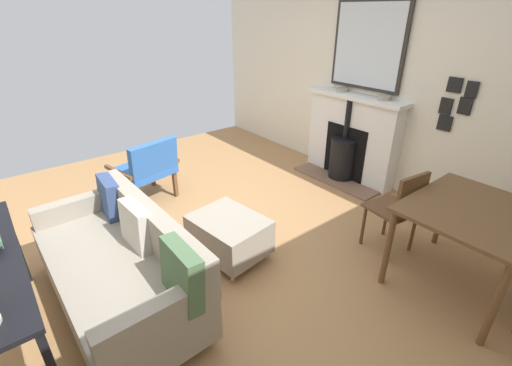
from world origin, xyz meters
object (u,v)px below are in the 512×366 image
object	(u,v)px
mantel_bowl_far	(384,97)
sofa	(122,265)
fireplace	(350,142)
armchair_accent	(147,167)
dining_table	(474,219)
dining_chair_near_fireplace	(400,206)
mantel_bowl_near	(342,90)
ottoman	(229,234)

from	to	relation	value
mantel_bowl_far	sofa	world-z (taller)	mantel_bowl_far
sofa	fireplace	bearing A→B (deg)	-173.03
fireplace	mantel_bowl_far	size ratio (longest dim) A/B	9.63
mantel_bowl_far	armchair_accent	size ratio (longest dim) A/B	0.18
dining_table	dining_chair_near_fireplace	world-z (taller)	dining_chair_near_fireplace
mantel_bowl_near	armchair_accent	size ratio (longest dim) A/B	0.20
mantel_bowl_near	mantel_bowl_far	distance (m)	0.62
ottoman	fireplace	bearing A→B (deg)	-168.96
fireplace	sofa	size ratio (longest dim) A/B	0.80
mantel_bowl_near	dining_chair_near_fireplace	xyz separation A→B (m)	(1.05, 1.60, -0.66)
dining_chair_near_fireplace	armchair_accent	bearing A→B (deg)	-59.91
ottoman	armchair_accent	world-z (taller)	armchair_accent
armchair_accent	mantel_bowl_near	bearing A→B (deg)	161.86
fireplace	armchair_accent	bearing A→B (deg)	-23.34
mantel_bowl_far	armchair_accent	world-z (taller)	mantel_bowl_far
armchair_accent	dining_chair_near_fireplace	size ratio (longest dim) A/B	0.93
mantel_bowl_far	ottoman	xyz separation A→B (m)	(2.31, 0.06, -0.92)
mantel_bowl_near	sofa	bearing A→B (deg)	10.99
mantel_bowl_far	dining_table	distance (m)	1.95
dining_table	dining_chair_near_fireplace	bearing A→B (deg)	-88.85
fireplace	sofa	xyz separation A→B (m)	(3.24, 0.40, -0.16)
ottoman	dining_chair_near_fireplace	xyz separation A→B (m)	(-1.26, 0.92, 0.25)
mantel_bowl_far	dining_table	xyz separation A→B (m)	(1.04, 1.56, -0.52)
fireplace	armchair_accent	distance (m)	2.63
sofa	dining_table	bearing A→B (deg)	145.19
mantel_bowl_far	armchair_accent	distance (m)	2.92
armchair_accent	fireplace	bearing A→B (deg)	156.66
fireplace	armchair_accent	world-z (taller)	fireplace
fireplace	mantel_bowl_far	bearing A→B (deg)	94.83
fireplace	ottoman	bearing A→B (deg)	11.04
fireplace	mantel_bowl_near	bearing A→B (deg)	-97.73
fireplace	dining_table	world-z (taller)	fireplace
mantel_bowl_far	dining_table	size ratio (longest dim) A/B	0.14
ottoman	dining_table	size ratio (longest dim) A/B	0.72
mantel_bowl_near	mantel_bowl_far	bearing A→B (deg)	90.00
dining_chair_near_fireplace	mantel_bowl_near	bearing A→B (deg)	-123.31
armchair_accent	mantel_bowl_far	bearing A→B (deg)	149.76
ottoman	armchair_accent	distance (m)	1.50
armchair_accent	dining_chair_near_fireplace	world-z (taller)	dining_chair_near_fireplace
fireplace	ottoman	xyz separation A→B (m)	(2.28, 0.44, -0.26)
fireplace	mantel_bowl_far	xyz separation A→B (m)	(-0.03, 0.38, 0.66)
mantel_bowl_near	armchair_accent	distance (m)	2.67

